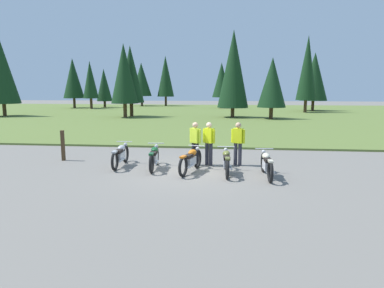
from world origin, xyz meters
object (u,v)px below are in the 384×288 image
Objects in this scene: motorcycle_silver at (121,155)px; trail_marker_post at (63,146)px; rider_in_hivis_vest at (209,141)px; motorcycle_british_green at (154,157)px; rider_checking_bike at (238,141)px; motorcycle_orange at (191,160)px; motorcycle_olive at (226,162)px; motorcycle_cream at (267,164)px; rider_with_back_turned at (195,141)px.

trail_marker_post reaches higher than motorcycle_silver.
rider_in_hivis_vest is (3.33, 0.55, 0.51)m from motorcycle_silver.
motorcycle_british_green is 3.24m from rider_checking_bike.
motorcycle_silver is 2.80m from trail_marker_post.
motorcycle_orange and motorcycle_olive have the same top height.
motorcycle_cream is 8.25m from trail_marker_post.
motorcycle_silver is at bearing 169.19° from motorcycle_cream.
motorcycle_british_green and motorcycle_orange have the same top height.
trail_marker_post is (-6.71, 1.54, 0.19)m from motorcycle_olive.
motorcycle_cream is 1.26× the size of rider_with_back_turned.
trail_marker_post is at bearing 167.35° from motorcycle_cream.
motorcycle_olive is 1.53m from rider_checking_bike.
motorcycle_british_green is 1.26× the size of rider_with_back_turned.
motorcycle_british_green is 2.71m from motorcycle_olive.
rider_checking_bike reaches higher than motorcycle_british_green.
rider_in_hivis_vest reaches higher than trail_marker_post.
motorcycle_silver is 1.68× the size of trail_marker_post.
motorcycle_olive is at bearing -45.93° from rider_with_back_turned.
rider_in_hivis_vest is 6.03m from trail_marker_post.
motorcycle_cream is 1.26× the size of rider_in_hivis_vest.
motorcycle_olive is at bearing -4.94° from motorcycle_orange.
motorcycle_cream is 1.96m from rider_checking_bike.
trail_marker_post is (-2.68, 0.78, 0.19)m from motorcycle_silver.
rider_with_back_turned is at bearing -2.92° from trail_marker_post.
motorcycle_british_green is 1.00× the size of motorcycle_cream.
motorcycle_silver is 1.00× the size of motorcycle_british_green.
motorcycle_cream is (4.01, -0.78, 0.00)m from motorcycle_british_green.
rider_with_back_turned is (0.04, 1.15, 0.51)m from motorcycle_orange.
rider_with_back_turned is at bearing -175.63° from rider_checking_bike.
motorcycle_cream is at bearing -11.00° from motorcycle_british_green.
rider_checking_bike is at bearing 4.03° from rider_in_hivis_vest.
rider_in_hivis_vest is at bearing -175.97° from rider_checking_bike.
rider_checking_bike reaches higher than motorcycle_silver.
trail_marker_post is at bearing 177.08° from rider_with_back_turned.
motorcycle_olive is 1.37m from motorcycle_cream.
motorcycle_cream is at bearing -8.26° from motorcycle_orange.
rider_in_hivis_vest reaches higher than motorcycle_olive.
trail_marker_post is at bearing 178.75° from rider_checking_bike.
motorcycle_silver is 2.90m from rider_with_back_turned.
motorcycle_cream is 1.26× the size of rider_checking_bike.
rider_checking_bike is (1.11, 0.08, 0.00)m from rider_in_hivis_vest.
motorcycle_olive is at bearing -12.91° from trail_marker_post.
motorcycle_orange is 1.26m from motorcycle_olive.
rider_with_back_turned is (1.45, 0.75, 0.51)m from motorcycle_british_green.
motorcycle_silver is at bearing -170.64° from rider_in_hivis_vest.
rider_checking_bike is 1.00× the size of rider_with_back_turned.
motorcycle_silver is 4.09m from motorcycle_olive.
rider_with_back_turned is (-0.52, -0.05, 0.00)m from rider_in_hivis_vest.
rider_checking_bike is (-0.93, 1.65, 0.51)m from motorcycle_cream.
motorcycle_british_green is 1.71m from rider_with_back_turned.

